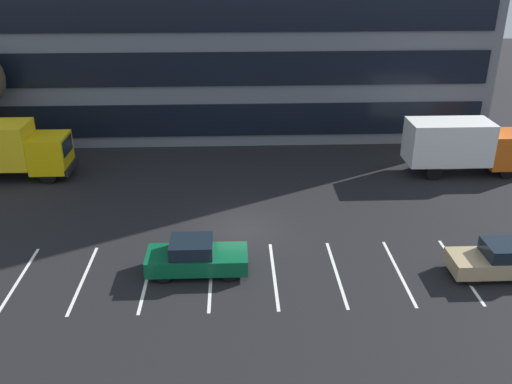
% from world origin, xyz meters
% --- Properties ---
extents(ground_plane, '(120.00, 120.00, 0.00)m').
position_xyz_m(ground_plane, '(0.00, 0.00, 0.00)').
color(ground_plane, black).
extents(lot_markings, '(19.74, 5.40, 0.01)m').
position_xyz_m(lot_markings, '(0.00, -4.34, 0.00)').
color(lot_markings, silver).
rests_on(lot_markings, ground_plane).
extents(box_truck_orange, '(7.40, 2.45, 3.43)m').
position_xyz_m(box_truck_orange, '(14.02, 7.04, 1.93)').
color(box_truck_orange, '#D85914').
rests_on(box_truck_orange, ground_plane).
extents(box_truck_yellow_all, '(7.61, 2.52, 3.53)m').
position_xyz_m(box_truck_yellow_all, '(-14.42, 7.43, 1.99)').
color(box_truck_yellow_all, yellow).
rests_on(box_truck_yellow_all, ground_plane).
extents(sedan_tan, '(4.29, 1.80, 1.54)m').
position_xyz_m(sedan_tan, '(11.33, -4.70, 0.73)').
color(sedan_tan, tan).
rests_on(sedan_tan, ground_plane).
extents(sedan_forest, '(4.47, 1.87, 1.60)m').
position_xyz_m(sedan_forest, '(-2.05, -3.95, 0.76)').
color(sedan_forest, '#0C5933').
rests_on(sedan_forest, ground_plane).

